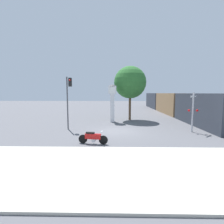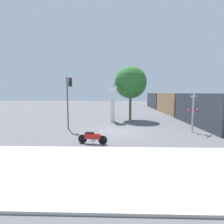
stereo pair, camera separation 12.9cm
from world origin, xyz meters
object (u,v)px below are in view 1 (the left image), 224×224
Objects in this scene: traffic_light at (69,94)px; clock_tower at (112,97)px; motorcycle at (93,138)px; railroad_crossing_signal at (193,111)px; street_tree at (130,82)px; freight_train at (171,103)px.

clock_tower is at bearing 48.24° from traffic_light.
motorcycle is at bearing -58.88° from traffic_light.
street_tree is (-4.93, 7.02, 2.85)m from railroad_crossing_signal.
railroad_crossing_signal is 0.51× the size of street_tree.
freight_train is at bearing 44.42° from traffic_light.
railroad_crossing_signal reaches higher than motorcycle.
clock_tower is 0.13× the size of freight_train.
traffic_light is 8.80m from street_tree.
traffic_light is (-13.90, -13.62, 1.66)m from freight_train.
freight_train is 6.71× the size of traffic_light.
street_tree is at bearing -135.56° from freight_train.
clock_tower is 13.53m from freight_train.
traffic_light is at bearing -131.76° from clock_tower.
traffic_light is (-2.85, 4.71, 2.92)m from motorcycle.
motorcycle is 0.06× the size of freight_train.
motorcycle is 9.60m from clock_tower.
railroad_crossing_signal reaches higher than freight_train.
railroad_crossing_signal is (-2.77, -14.56, 0.21)m from freight_train.
street_tree is at bearing 44.38° from traffic_light.
motorcycle is 12.10m from street_tree.
freight_train is at bearing 68.71° from motorcycle.
railroad_crossing_signal is at bearing -4.84° from traffic_light.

